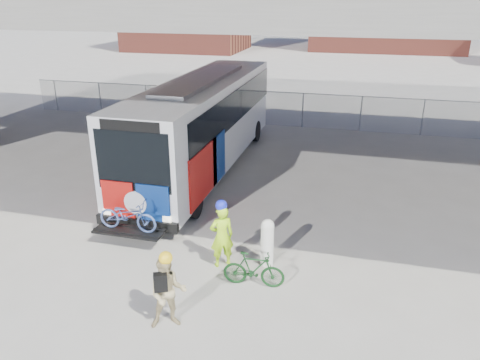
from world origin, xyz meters
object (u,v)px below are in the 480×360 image
(bus, at_px, (203,118))
(cyclist_hivis, at_px, (222,235))
(bollard, at_px, (267,241))
(bike_parked, at_px, (254,269))
(cyclist_tan, at_px, (168,292))

(bus, distance_m, cyclist_hivis, 7.57)
(bollard, relative_size, bike_parked, 0.87)
(cyclist_hivis, relative_size, bike_parked, 1.24)
(bus, relative_size, bike_parked, 8.51)
(bus, bearing_deg, cyclist_tan, -75.57)
(bollard, height_order, bike_parked, bollard)
(cyclist_hivis, xyz_separation_m, bike_parked, (1.02, -0.69, -0.45))
(bollard, bearing_deg, cyclist_hivis, -163.23)
(bus, relative_size, bollard, 9.80)
(cyclist_tan, height_order, bike_parked, cyclist_tan)
(bollard, distance_m, cyclist_tan, 3.32)
(bollard, bearing_deg, cyclist_tan, -117.42)
(bollard, bearing_deg, bus, 121.15)
(bollard, distance_m, cyclist_hivis, 1.20)
(bollard, relative_size, cyclist_hivis, 0.70)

